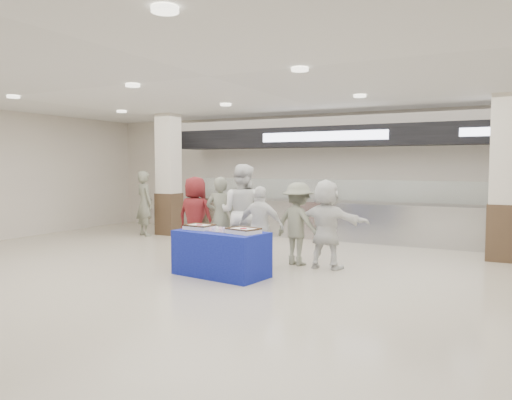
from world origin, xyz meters
The scene contains 15 objects.
ground centered at (0.00, 0.00, 0.00)m, with size 14.00×14.00×0.00m, color beige.
serving_line centered at (0.00, 5.40, 1.16)m, with size 8.70×0.85×2.80m.
column_left centered at (-4.00, 4.20, 1.53)m, with size 0.55×0.55×3.20m.
column_right centered at (4.00, 4.20, 1.53)m, with size 0.55×0.55×3.20m.
display_table centered at (-0.12, 0.53, 0.38)m, with size 1.55×0.78×0.75m, color #152396.
sheet_cake_left centered at (-0.58, 0.58, 0.80)m, with size 0.49×0.39×0.10m.
sheet_cake_right centered at (0.33, 0.48, 0.80)m, with size 0.56×0.48×0.10m.
cupcake_tray centered at (-0.11, 0.50, 0.78)m, with size 0.45×0.37×0.06m.
civilian_maroon centered at (-1.53, 1.83, 0.81)m, with size 0.79×0.51×1.62m, color maroon.
soldier_a centered at (-0.98, 1.91, 0.81)m, with size 0.59×0.39×1.62m, color slate.
chef_tall centered at (-0.51, 1.94, 0.93)m, with size 0.91×0.71×1.87m, color white.
chef_short centered at (0.15, 1.45, 0.74)m, with size 0.86×0.36×1.47m, color white.
soldier_b centered at (0.66, 1.98, 0.76)m, with size 0.99×0.57×1.53m, color slate.
civilian_white centered at (1.23, 1.92, 0.80)m, with size 1.48×0.47×1.60m, color white.
soldier_bg centered at (-4.40, 3.69, 0.85)m, with size 0.62×0.41×1.69m, color slate.
Camera 1 is at (4.20, -6.50, 1.85)m, focal length 35.00 mm.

